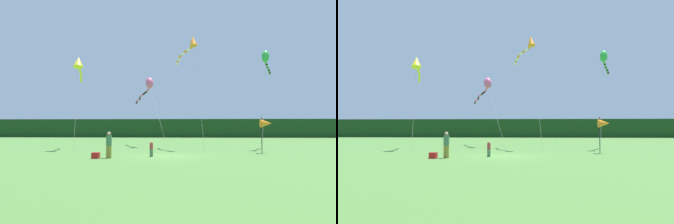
% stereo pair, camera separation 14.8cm
% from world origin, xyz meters
% --- Properties ---
extents(ground_plane, '(120.00, 120.00, 0.00)m').
position_xyz_m(ground_plane, '(0.00, 0.00, 0.00)').
color(ground_plane, '#477533').
extents(distant_treeline, '(108.00, 3.47, 4.02)m').
position_xyz_m(distant_treeline, '(0.00, 45.00, 2.01)').
color(distant_treeline, '#193D19').
rests_on(distant_treeline, ground).
extents(person_adult, '(0.39, 0.39, 1.76)m').
position_xyz_m(person_adult, '(-3.57, -1.69, 0.98)').
color(person_adult, olive).
rests_on(person_adult, ground).
extents(person_child, '(0.24, 0.24, 1.11)m').
position_xyz_m(person_child, '(-0.83, -0.58, 0.62)').
color(person_child, '#3F724C').
rests_on(person_child, ground).
extents(cooler_box, '(0.49, 0.43, 0.40)m').
position_xyz_m(cooler_box, '(-4.37, -1.96, 0.20)').
color(cooler_box, red).
rests_on(cooler_box, ground).
extents(banner_flag_pole, '(0.90, 0.70, 2.92)m').
position_xyz_m(banner_flag_pole, '(8.07, 2.88, 2.37)').
color(banner_flag_pole, black).
rests_on(banner_flag_pole, ground).
extents(kite_green, '(2.64, 6.34, 9.62)m').
position_xyz_m(kite_green, '(9.49, 7.72, 8.76)').
color(kite_green, '#B2B2B2').
rests_on(kite_green, ground).
extents(kite_orange, '(2.69, 6.32, 11.00)m').
position_xyz_m(kite_orange, '(2.13, 7.26, 10.16)').
color(kite_orange, '#B2B2B2').
rests_on(kite_orange, ground).
extents(kite_rainbow, '(4.56, 9.43, 7.71)m').
position_xyz_m(kite_rainbow, '(-2.50, 11.13, 6.73)').
color(kite_rainbow, '#B2B2B2').
rests_on(kite_rainbow, ground).
extents(kite_yellow, '(1.58, 5.72, 8.87)m').
position_xyz_m(kite_yellow, '(-8.48, 5.92, 8.09)').
color(kite_yellow, '#B2B2B2').
rests_on(kite_yellow, ground).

